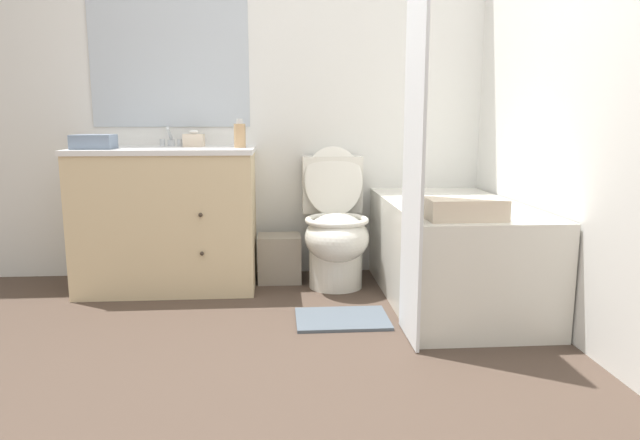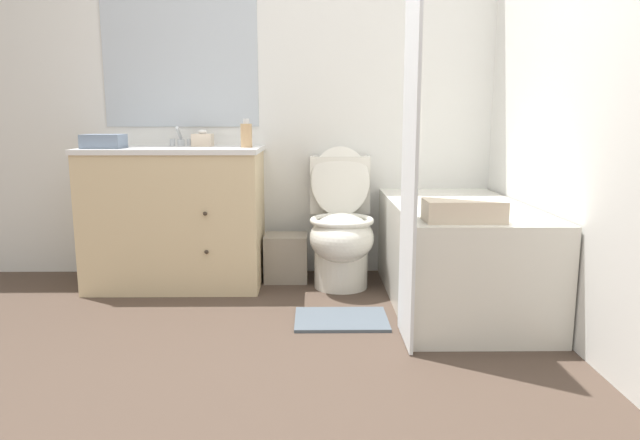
# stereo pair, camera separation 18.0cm
# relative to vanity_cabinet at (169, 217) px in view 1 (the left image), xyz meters

# --- Properties ---
(ground_plane) EXTENTS (14.00, 14.00, 0.00)m
(ground_plane) POSITION_rel_vanity_cabinet_xyz_m (0.74, -1.34, -0.44)
(ground_plane) COLOR #47382D
(wall_back) EXTENTS (8.00, 0.06, 2.50)m
(wall_back) POSITION_rel_vanity_cabinet_xyz_m (0.74, 0.31, 0.82)
(wall_back) COLOR silver
(wall_back) RESTS_ON ground_plane
(wall_right) EXTENTS (0.05, 2.63, 2.50)m
(wall_right) POSITION_rel_vanity_cabinet_xyz_m (2.04, -0.53, 0.81)
(wall_right) COLOR silver
(wall_right) RESTS_ON ground_plane
(vanity_cabinet) EXTENTS (1.06, 0.61, 0.86)m
(vanity_cabinet) POSITION_rel_vanity_cabinet_xyz_m (0.00, 0.00, 0.00)
(vanity_cabinet) COLOR beige
(vanity_cabinet) RESTS_ON ground_plane
(sink_faucet) EXTENTS (0.14, 0.12, 0.12)m
(sink_faucet) POSITION_rel_vanity_cabinet_xyz_m (-0.00, 0.19, 0.45)
(sink_faucet) COLOR silver
(sink_faucet) RESTS_ON vanity_cabinet
(toilet) EXTENTS (0.39, 0.65, 0.86)m
(toilet) POSITION_rel_vanity_cabinet_xyz_m (1.02, -0.05, -0.08)
(toilet) COLOR silver
(toilet) RESTS_ON ground_plane
(bathtub) EXTENTS (0.72, 1.38, 0.57)m
(bathtub) POSITION_rel_vanity_cabinet_xyz_m (1.65, -0.40, -0.15)
(bathtub) COLOR silver
(bathtub) RESTS_ON ground_plane
(shower_curtain) EXTENTS (0.01, 0.36, 1.95)m
(shower_curtain) POSITION_rel_vanity_cabinet_xyz_m (1.28, -0.96, 0.54)
(shower_curtain) COLOR white
(shower_curtain) RESTS_ON ground_plane
(wastebasket) EXTENTS (0.27, 0.23, 0.30)m
(wastebasket) POSITION_rel_vanity_cabinet_xyz_m (0.67, 0.07, -0.29)
(wastebasket) COLOR gray
(wastebasket) RESTS_ON ground_plane
(tissue_box) EXTENTS (0.12, 0.13, 0.10)m
(tissue_box) POSITION_rel_vanity_cabinet_xyz_m (0.15, 0.14, 0.46)
(tissue_box) COLOR beige
(tissue_box) RESTS_ON vanity_cabinet
(soap_dispenser) EXTENTS (0.07, 0.07, 0.17)m
(soap_dispenser) POSITION_rel_vanity_cabinet_xyz_m (0.45, -0.03, 0.50)
(soap_dispenser) COLOR tan
(soap_dispenser) RESTS_ON vanity_cabinet
(hand_towel_folded) EXTENTS (0.22, 0.18, 0.08)m
(hand_towel_folded) POSITION_rel_vanity_cabinet_xyz_m (-0.38, -0.12, 0.46)
(hand_towel_folded) COLOR slate
(hand_towel_folded) RESTS_ON vanity_cabinet
(bath_towel_folded) EXTENTS (0.36, 0.18, 0.10)m
(bath_towel_folded) POSITION_rel_vanity_cabinet_xyz_m (1.53, -0.94, 0.18)
(bath_towel_folded) COLOR beige
(bath_towel_folded) RESTS_ON bathtub
(bath_mat) EXTENTS (0.48, 0.34, 0.02)m
(bath_mat) POSITION_rel_vanity_cabinet_xyz_m (0.99, -0.69, -0.43)
(bath_mat) COLOR #4C5660
(bath_mat) RESTS_ON ground_plane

